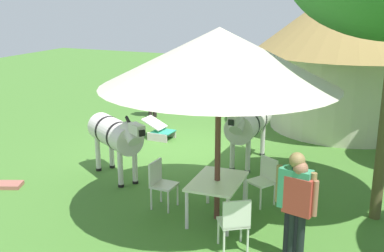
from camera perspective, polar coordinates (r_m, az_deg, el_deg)
ground_plane at (r=12.51m, az=-1.10°, el=-2.68°), size 36.00×36.00×0.00m
thatched_hut at (r=14.74m, az=18.25°, el=9.16°), size 5.53×5.53×4.39m
shade_umbrella at (r=7.93m, az=3.26°, el=8.17°), size 4.02×4.02×3.39m
patio_dining_table at (r=8.52m, az=3.02°, el=-7.02°), size 1.27×0.90×0.74m
patio_chair_east_end at (r=9.03m, az=-3.81°, el=-6.56°), size 0.45×0.43×0.90m
patio_chair_near_lawn at (r=7.57m, az=5.12°, el=-11.20°), size 0.59×0.60×0.90m
patio_chair_west_end at (r=9.28m, az=8.66°, el=-6.10°), size 0.59×0.59×0.90m
guest_beside_umbrella at (r=7.22m, az=12.57°, el=-8.94°), size 0.30×0.57×1.62m
guest_behind_table at (r=7.23m, az=12.17°, el=-8.29°), size 0.30×0.61×1.73m
standing_watcher at (r=15.46m, az=-4.81°, el=4.88°), size 0.51×0.47×1.76m
striped_lounge_chair at (r=13.29m, az=-3.86°, el=-0.48°), size 0.58×0.84×0.58m
zebra_nearest_camera at (r=11.21m, az=6.74°, el=0.37°), size 2.35×0.68×1.53m
zebra_by_umbrella at (r=10.39m, az=-9.09°, el=-1.05°), size 1.40×1.92×1.52m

